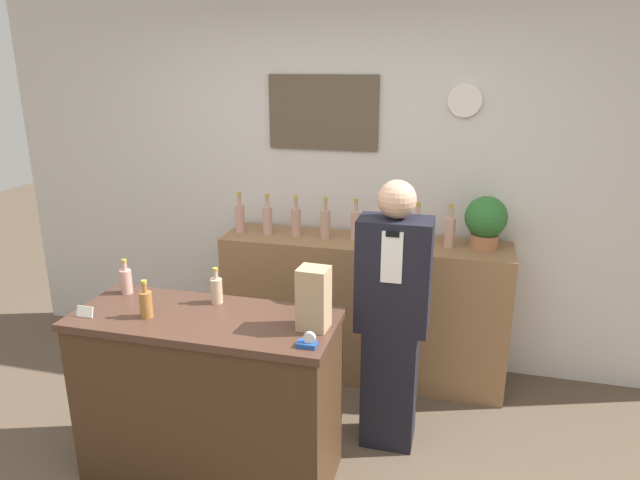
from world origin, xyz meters
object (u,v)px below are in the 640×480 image
Objects in this scene: shopkeeper at (392,319)px; tape_dispenser at (308,342)px; paper_bag at (314,298)px; potted_plant at (486,220)px.

shopkeeper is 17.43× the size of tape_dispenser.
shopkeeper is at bearing 57.72° from paper_bag.
tape_dispenser is (-0.77, -1.46, -0.23)m from potted_plant.
shopkeeper reaches higher than tape_dispenser.
paper_bag is (-0.80, -1.27, -0.10)m from potted_plant.
paper_bag is at bearing -122.23° from potted_plant.
potted_plant is at bearing 57.81° from shopkeeper.
potted_plant is (0.48, 0.77, 0.40)m from shopkeeper.
potted_plant reaches higher than paper_bag.
tape_dispenser is at bearing -112.92° from shopkeeper.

